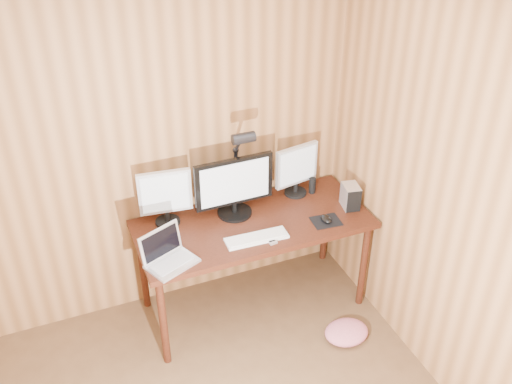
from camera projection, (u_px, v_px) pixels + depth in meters
desk at (249, 231)px, 4.01m from camera, size 1.60×0.70×0.75m
monitor_center at (234, 186)px, 3.85m from camera, size 0.55×0.24×0.43m
monitor_left at (165, 196)px, 3.76m from camera, size 0.35×0.17×0.40m
monitor_right at (297, 169)px, 4.08m from camera, size 0.34×0.16×0.39m
laptop at (167, 255)px, 3.50m from camera, size 0.36×0.33×0.21m
keyboard at (257, 238)px, 3.72m from camera, size 0.42×0.14×0.02m
mousepad at (326, 221)px, 3.89m from camera, size 0.21×0.18×0.00m
mouse at (326, 219)px, 3.88m from camera, size 0.08×0.12×0.04m
hard_drive at (350, 196)px, 4.00m from camera, size 0.13×0.17×0.17m
phone at (270, 239)px, 3.71m from camera, size 0.06×0.11×0.01m
speaker at (312, 185)px, 4.18m from camera, size 0.05×0.05×0.12m
desk_lamp at (240, 157)px, 3.81m from camera, size 0.15×0.22×0.66m
fabric_pile at (346, 332)px, 3.97m from camera, size 0.38×0.35×0.10m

